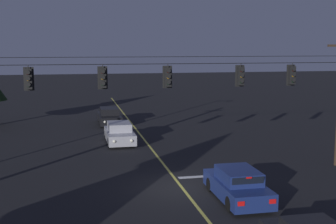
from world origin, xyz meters
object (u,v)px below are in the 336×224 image
at_px(traffic_light_centre, 168,77).
at_px(car_waiting_near_lane, 237,185).
at_px(traffic_light_left_inner, 103,78).
at_px(car_oncoming_lead, 120,133).
at_px(traffic_light_leftmost, 28,79).
at_px(car_oncoming_trailing, 110,117).
at_px(traffic_light_right_inner, 241,76).
at_px(traffic_light_rightmost, 292,75).

height_order(traffic_light_centre, car_waiting_near_lane, traffic_light_centre).
height_order(traffic_light_left_inner, car_oncoming_lead, traffic_light_left_inner).
bearing_deg(car_oncoming_lead, traffic_light_leftmost, -120.90).
xyz_separation_m(traffic_light_left_inner, traffic_light_centre, (3.24, 0.00, 0.00)).
bearing_deg(traffic_light_centre, car_oncoming_trailing, 95.81).
bearing_deg(car_oncoming_trailing, traffic_light_leftmost, -107.30).
distance_m(traffic_light_left_inner, traffic_light_right_inner, 7.09).
xyz_separation_m(traffic_light_rightmost, car_oncoming_trailing, (-8.39, 16.22, -4.42)).
height_order(traffic_light_left_inner, traffic_light_rightmost, same).
xyz_separation_m(car_oncoming_lead, car_oncoming_trailing, (-0.05, 7.70, 0.00)).
distance_m(traffic_light_centre, car_oncoming_lead, 9.74).
height_order(traffic_light_left_inner, car_waiting_near_lane, traffic_light_left_inner).
distance_m(traffic_light_leftmost, traffic_light_rightmost, 13.44).
xyz_separation_m(traffic_light_left_inner, traffic_light_right_inner, (7.09, 0.00, 0.00)).
bearing_deg(car_oncoming_lead, traffic_light_centre, -79.36).
bearing_deg(traffic_light_leftmost, traffic_light_rightmost, 0.00).
relative_size(traffic_light_rightmost, car_oncoming_trailing, 0.28).
height_order(car_waiting_near_lane, car_oncoming_trailing, same).
distance_m(traffic_light_left_inner, traffic_light_rightmost, 9.97).
bearing_deg(car_waiting_near_lane, traffic_light_leftmost, 154.01).
xyz_separation_m(traffic_light_leftmost, traffic_light_left_inner, (3.47, 0.00, 0.00)).
xyz_separation_m(traffic_light_rightmost, car_waiting_near_lane, (-4.58, -4.32, -4.42)).
bearing_deg(car_oncoming_lead, traffic_light_rightmost, -45.64).
relative_size(traffic_light_left_inner, traffic_light_rightmost, 1.00).
relative_size(car_waiting_near_lane, car_oncoming_trailing, 0.98).
distance_m(car_waiting_near_lane, car_oncoming_lead, 13.39).
bearing_deg(traffic_light_left_inner, traffic_light_leftmost, 180.00).
relative_size(traffic_light_rightmost, car_oncoming_lead, 0.28).
distance_m(traffic_light_leftmost, traffic_light_left_inner, 3.47).
height_order(traffic_light_centre, car_oncoming_lead, traffic_light_centre).
bearing_deg(traffic_light_left_inner, car_oncoming_lead, 79.15).
height_order(traffic_light_right_inner, traffic_light_rightmost, same).
bearing_deg(traffic_light_left_inner, car_oncoming_trailing, 84.42).
bearing_deg(traffic_light_centre, traffic_light_right_inner, 0.00).
relative_size(traffic_light_leftmost, car_waiting_near_lane, 0.28).
bearing_deg(car_oncoming_lead, car_oncoming_trailing, 90.36).
height_order(traffic_light_left_inner, traffic_light_centre, same).
bearing_deg(traffic_light_rightmost, traffic_light_right_inner, 180.00).
relative_size(car_oncoming_lead, car_oncoming_trailing, 1.00).
bearing_deg(car_waiting_near_lane, traffic_light_right_inner, 68.57).
distance_m(traffic_light_leftmost, traffic_light_centre, 6.70).
distance_m(car_waiting_near_lane, car_oncoming_trailing, 20.89).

